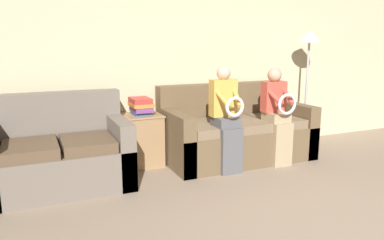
{
  "coord_description": "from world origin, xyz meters",
  "views": [
    {
      "loc": [
        -2.22,
        -1.55,
        1.48
      ],
      "look_at": [
        -0.75,
        1.79,
        0.72
      ],
      "focal_mm": 35.0,
      "sensor_mm": 36.0,
      "label": 1
    }
  ],
  "objects": [
    {
      "name": "wall_back",
      "position": [
        0.0,
        3.02,
        1.27
      ],
      "size": [
        7.95,
        0.06,
        2.55
      ],
      "color": "beige",
      "rests_on": "ground_plane"
    },
    {
      "name": "couch_main",
      "position": [
        0.19,
        2.54,
        0.33
      ],
      "size": [
        1.87,
        0.94,
        0.94
      ],
      "color": "brown",
      "rests_on": "ground_plane"
    },
    {
      "name": "couch_side",
      "position": [
        -1.98,
        2.41,
        0.33
      ],
      "size": [
        1.4,
        0.87,
        0.96
      ],
      "color": "#70665B",
      "rests_on": "ground_plane"
    },
    {
      "name": "child_left_seated",
      "position": [
        -0.17,
        2.14,
        0.66
      ],
      "size": [
        0.31,
        0.37,
        1.22
      ],
      "color": "#56565B",
      "rests_on": "ground_plane"
    },
    {
      "name": "child_right_seated",
      "position": [
        0.54,
        2.13,
        0.65
      ],
      "size": [
        0.3,
        0.37,
        1.18
      ],
      "color": "tan",
      "rests_on": "ground_plane"
    },
    {
      "name": "side_shelf",
      "position": [
        -1.0,
        2.74,
        0.32
      ],
      "size": [
        0.45,
        0.46,
        0.63
      ],
      "color": "#9E7A51",
      "rests_on": "ground_plane"
    },
    {
      "name": "book_stack",
      "position": [
        -1.0,
        2.74,
        0.74
      ],
      "size": [
        0.25,
        0.32,
        0.2
      ],
      "color": "#33569E",
      "rests_on": "side_shelf"
    },
    {
      "name": "floor_lamp",
      "position": [
        1.44,
        2.68,
        1.39
      ],
      "size": [
        0.33,
        0.33,
        1.65
      ],
      "color": "#2D2B28",
      "rests_on": "ground_plane"
    }
  ]
}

